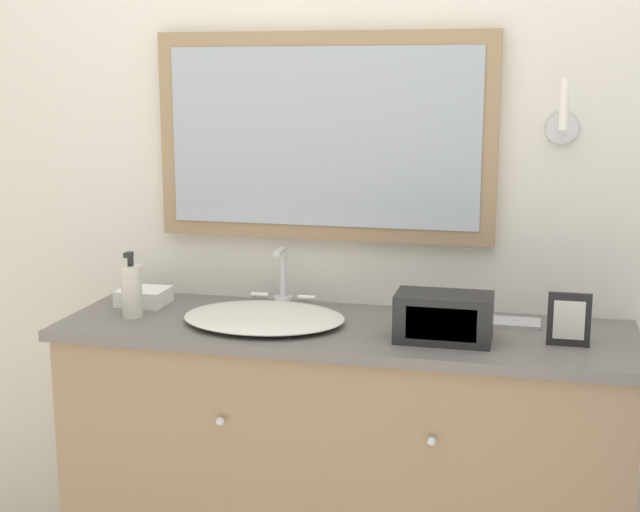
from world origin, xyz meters
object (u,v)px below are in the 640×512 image
appliance_box (444,318)px  picture_frame (569,320)px  sink_basin (265,316)px  soap_bottle (132,290)px

appliance_box → picture_frame: (0.32, 0.03, 0.01)m
sink_basin → picture_frame: 0.85m
sink_basin → soap_bottle: size_ratio=2.39×
appliance_box → picture_frame: 0.33m
appliance_box → soap_bottle: bearing=178.1°
appliance_box → picture_frame: size_ratio=1.79×
sink_basin → soap_bottle: soap_bottle is taller
picture_frame → soap_bottle: bearing=-180.0°
sink_basin → soap_bottle: bearing=-175.3°
sink_basin → appliance_box: (0.52, -0.06, 0.05)m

